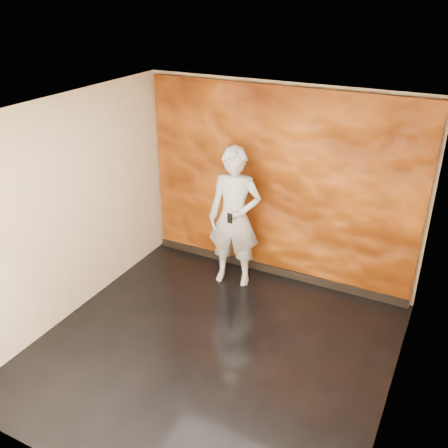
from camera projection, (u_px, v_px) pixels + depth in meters
room at (211, 246)px, 5.32m from camera, size 4.02×4.02×2.81m
feature_wall at (278, 187)px, 6.90m from camera, size 3.90×0.06×2.75m
baseboard at (273, 270)px, 7.45m from camera, size 3.90×0.04×0.12m
man at (234, 218)px, 6.88m from camera, size 0.81×0.62×2.01m
phone at (230, 218)px, 6.58m from camera, size 0.08×0.03×0.14m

